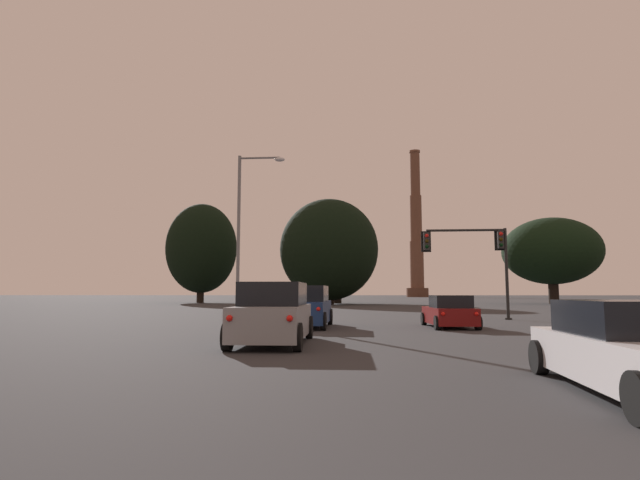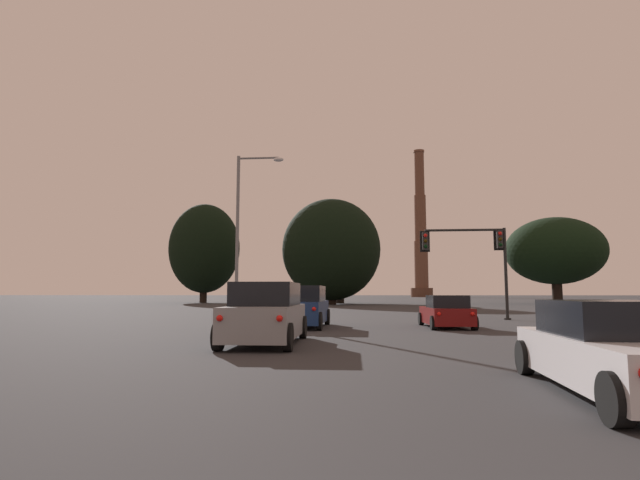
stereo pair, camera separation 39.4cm
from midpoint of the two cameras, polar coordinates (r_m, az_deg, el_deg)
The scene contains 11 objects.
hatchback_right_lane_front at distance 23.18m, azimuth 14.07°, elevation -8.04°, with size 2.07×4.17×1.44m.
suv_left_lane_second at distance 15.46m, azimuth -6.05°, elevation -8.42°, with size 2.19×4.94×1.86m.
sedan_right_lane_third at distance 9.14m, azimuth 31.32°, elevation -10.71°, with size 2.17×4.77×1.43m.
suv_left_lane_front at distance 22.80m, azimuth -2.07°, elevation -7.67°, with size 2.17×4.93×1.86m.
traffic_light_overhead_right at distance 30.55m, azimuth 17.12°, elevation -1.07°, with size 5.05×0.50×5.31m.
street_lamp at distance 30.80m, azimuth -8.94°, elevation 2.29°, with size 2.92×0.36×9.97m.
smokestack at distance 181.69m, azimuth 10.89°, elevation 0.15°, with size 7.73×7.73×53.05m.
treeline_center_left at distance 76.88m, azimuth 24.82°, elevation -1.16°, with size 13.45×12.11×12.03m.
treeline_right_mid at distance 79.31m, azimuth -13.53°, elevation -0.93°, with size 10.90×9.81×15.30m.
treeline_far_right at distance 66.08m, azimuth 0.86°, elevation -1.09°, with size 13.00×11.70×13.98m.
treeline_far_left at distance 73.52m, azimuth 1.85°, elevation -1.66°, with size 11.76×10.58×11.71m.
Camera 1 is at (-0.89, -0.96, 1.55)m, focal length 28.00 mm.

